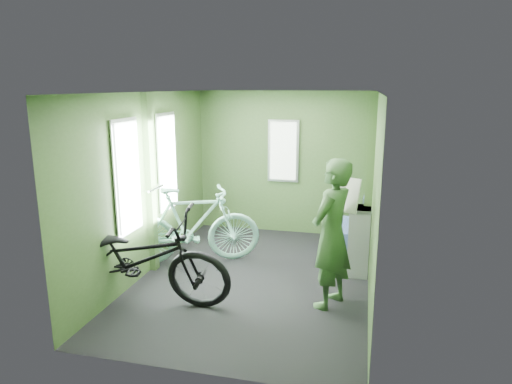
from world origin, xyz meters
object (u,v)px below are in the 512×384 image
bench_seat (351,236)px  waste_box (359,241)px  bicycle_black (141,304)px  passenger (332,234)px  bicycle_mint (193,264)px

bench_seat → waste_box: bearing=-77.3°
bicycle_black → waste_box: bearing=-59.9°
passenger → bench_seat: size_ratio=1.75×
bicycle_mint → bench_seat: bearing=-89.9°
passenger → waste_box: passenger is taller
passenger → waste_box: size_ratio=1.85×
bicycle_black → waste_box: size_ratio=2.35×
bench_seat → bicycle_black: bearing=-133.1°
bicycle_black → passenger: 2.26m
passenger → bench_seat: 1.73m
bicycle_black → bicycle_mint: (0.14, 1.24, 0.00)m
waste_box → passenger: bearing=-106.6°
bicycle_mint → waste_box: waste_box is taller
bicycle_black → bench_seat: bench_seat is taller
waste_box → bench_seat: 0.71m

